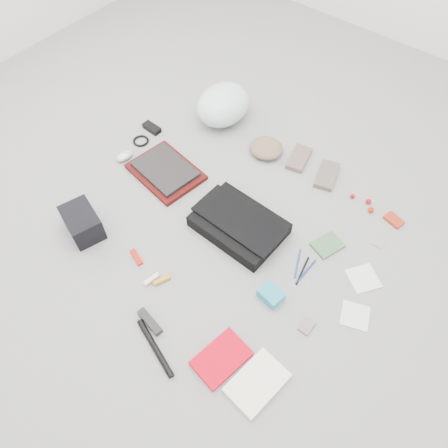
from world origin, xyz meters
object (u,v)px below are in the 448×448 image
Objects in this scene: book_red at (221,358)px; messenger_bag at (239,225)px; camera_bag at (82,223)px; laptop at (165,169)px; bike_helmet at (223,105)px; accordion_wallet at (271,295)px.

messenger_bag is at bearing 130.53° from book_red.
messenger_bag is 2.06× the size of camera_bag.
bike_helmet reaches higher than laptop.
camera_bag is at bearing -93.55° from bike_helmet.
bike_helmet is 1.04m from camera_bag.
messenger_bag reaches higher than book_red.
messenger_bag is 4.18× the size of accordion_wallet.
accordion_wallet is (0.89, -0.77, -0.08)m from bike_helmet.
book_red is at bearing -80.90° from accordion_wallet.
messenger_bag is 1.20× the size of bike_helmet.
messenger_bag is 0.64m from book_red.
laptop is at bearing 154.60° from book_red.
camera_bag reaches higher than laptop.
camera_bag is at bearing -139.07° from messenger_bag.
messenger_bag reaches higher than laptop.
camera_bag is 0.94m from accordion_wallet.
accordion_wallet is at bearing 34.24° from camera_bag.
messenger_bag is at bearing 57.16° from camera_bag.
laptop is 1.42× the size of book_red.
bike_helmet is at bearing 106.93° from camera_bag.
accordion_wallet is (0.90, 0.27, -0.04)m from camera_bag.
book_red is at bearing -54.27° from bike_helmet.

